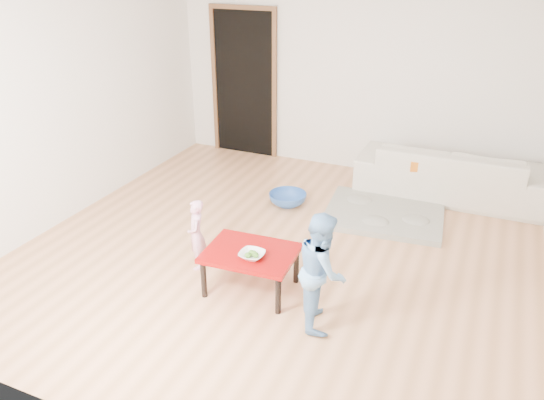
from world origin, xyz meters
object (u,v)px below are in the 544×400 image
Objects in this scene: child_pink at (197,235)px; basin at (288,199)px; child_blue at (322,270)px; red_table at (251,270)px; bowl at (252,255)px; sofa at (450,172)px.

child_pink is 1.67m from basin.
child_blue is 2.20× the size of basin.
red_table is 0.80× the size of child_blue.
child_blue is at bearing 45.87° from child_pink.
child_blue is at bearing -61.11° from basin.
child_pink is 0.70× the size of child_blue.
bowl is 1.94m from basin.
child_blue reaches higher than sofa.
child_blue is (-0.65, -2.98, 0.18)m from sofa.
bowl is (-1.31, -2.89, 0.10)m from sofa.
sofa is 4.87× the size of basin.
red_table is at bearing -78.50° from basin.
basin is (-0.36, 1.77, -0.13)m from red_table.
child_pink is (-2.01, -2.66, 0.03)m from sofa.
sofa is at bearing 65.59° from bowl.
bowl is 0.74m from child_pink.
bowl is 0.31× the size of child_pink.
red_table is at bearing 122.06° from bowl.
bowl is (0.06, -0.09, 0.22)m from red_table.
red_table is 0.80m from child_blue.
red_table reaches higher than basin.
red_table is (-1.37, -2.80, -0.12)m from sofa.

